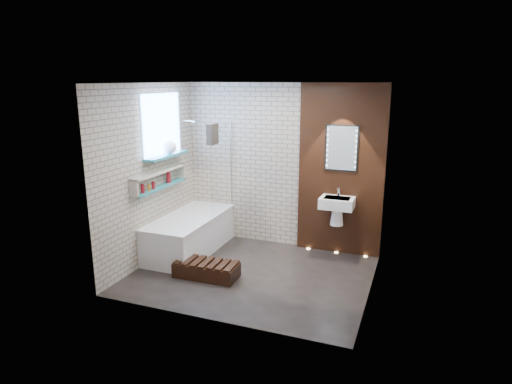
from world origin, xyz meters
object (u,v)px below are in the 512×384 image
at_px(washbasin, 337,207).
at_px(walnut_step, 207,270).
at_px(led_mirror, 342,148).
at_px(bathtub, 190,234).
at_px(bath_screen, 221,168).

xyz_separation_m(washbasin, walnut_step, (-1.51, -1.37, -0.69)).
bearing_deg(led_mirror, walnut_step, -134.54).
xyz_separation_m(bathtub, led_mirror, (2.17, 0.78, 1.36)).
distance_m(bath_screen, led_mirror, 1.89).
distance_m(bathtub, washbasin, 2.32).
relative_size(bath_screen, walnut_step, 1.60).
distance_m(bath_screen, washbasin, 1.89).
height_order(bathtub, bath_screen, bath_screen).
xyz_separation_m(bath_screen, washbasin, (1.82, 0.18, -0.49)).
distance_m(bath_screen, walnut_step, 1.71).
xyz_separation_m(bath_screen, walnut_step, (0.31, -1.19, -1.18)).
height_order(bathtub, washbasin, washbasin).
height_order(bath_screen, walnut_step, bath_screen).
bearing_deg(led_mirror, washbasin, -90.00).
xyz_separation_m(led_mirror, walnut_step, (-1.51, -1.53, -1.55)).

